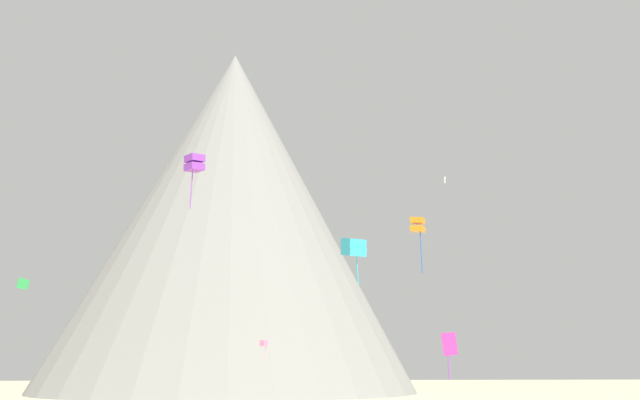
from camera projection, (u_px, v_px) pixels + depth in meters
rock_massif at (223, 225)px, 132.14m from camera, size 84.47×84.47×62.71m
kite_pink_low at (264, 343)px, 84.05m from camera, size 1.03×1.03×2.26m
kite_violet_mid at (194, 163)px, 61.77m from camera, size 1.87×1.87×4.72m
kite_magenta_low at (449, 346)px, 51.06m from camera, size 1.13×0.35×3.26m
kite_cyan_low at (354, 247)px, 53.09m from camera, size 1.85×1.90×3.45m
kite_white_mid at (445, 180)px, 81.16m from camera, size 0.32×0.81×0.83m
kite_orange_mid at (418, 225)px, 59.63m from camera, size 1.41×1.40×4.60m
kite_green_low at (23, 284)px, 63.24m from camera, size 0.86×0.83×0.99m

